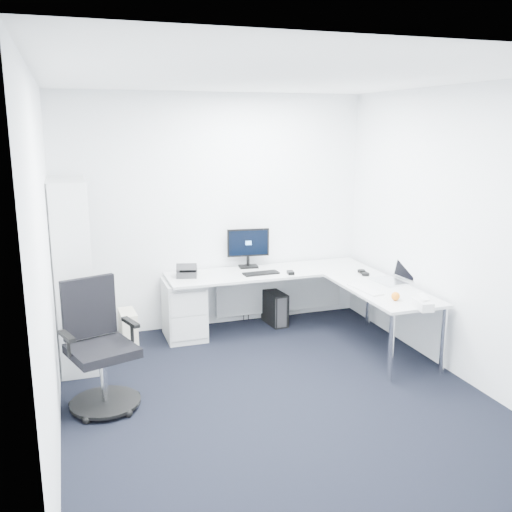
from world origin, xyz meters
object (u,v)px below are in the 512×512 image
object	(u,v)px
l_desk	(280,308)
laptop	(389,270)
bookshelf	(72,273)
monitor	(248,248)
task_chair	(102,347)

from	to	relation	value
l_desk	laptop	size ratio (longest dim) A/B	6.35
l_desk	bookshelf	world-z (taller)	bookshelf
bookshelf	laptop	world-z (taller)	bookshelf
l_desk	monitor	world-z (taller)	monitor
monitor	bookshelf	bearing A→B (deg)	-158.29
l_desk	task_chair	xyz separation A→B (m)	(-1.98, -1.06, 0.20)
l_desk	monitor	bearing A→B (deg)	108.07
laptop	monitor	bearing A→B (deg)	133.01
bookshelf	monitor	xyz separation A→B (m)	(1.99, 0.52, 0.01)
monitor	l_desk	bearing A→B (deg)	-64.89
bookshelf	task_chair	size ratio (longest dim) A/B	1.69
bookshelf	task_chair	distance (m)	1.19
monitor	laptop	xyz separation A→B (m)	(1.22, -1.10, -0.11)
l_desk	laptop	world-z (taller)	laptop
task_chair	monitor	size ratio (longest dim) A/B	2.20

